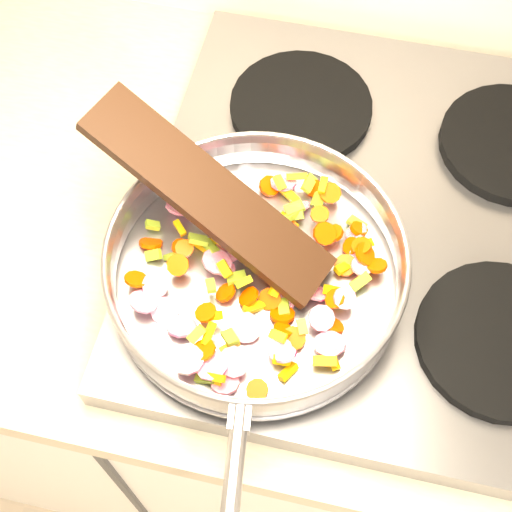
# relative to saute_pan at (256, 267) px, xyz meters

# --- Properties ---
(cooktop) EXTENTS (0.60, 0.60, 0.04)m
(cooktop) POSITION_rel_saute_pan_xyz_m (0.14, 0.13, -0.07)
(cooktop) COLOR #939399
(cooktop) RESTS_ON counter_top
(grate_fl) EXTENTS (0.19, 0.19, 0.02)m
(grate_fl) POSITION_rel_saute_pan_xyz_m (0.00, -0.01, -0.04)
(grate_fl) COLOR black
(grate_fl) RESTS_ON cooktop
(grate_fr) EXTENTS (0.19, 0.19, 0.02)m
(grate_fr) POSITION_rel_saute_pan_xyz_m (0.28, -0.01, -0.04)
(grate_fr) COLOR black
(grate_fr) RESTS_ON cooktop
(grate_bl) EXTENTS (0.19, 0.19, 0.02)m
(grate_bl) POSITION_rel_saute_pan_xyz_m (0.00, 0.27, -0.04)
(grate_bl) COLOR black
(grate_bl) RESTS_ON cooktop
(saute_pan) EXTENTS (0.38, 0.54, 0.06)m
(saute_pan) POSITION_rel_saute_pan_xyz_m (0.00, 0.00, 0.00)
(saute_pan) COLOR #9E9EA5
(saute_pan) RESTS_ON grate_fl
(vegetable_heap) EXTENTS (0.30, 0.30, 0.05)m
(vegetable_heap) POSITION_rel_saute_pan_xyz_m (0.01, 0.00, -0.01)
(vegetable_heap) COLOR #86A722
(vegetable_heap) RESTS_ON saute_pan
(wooden_spatula) EXTENTS (0.30, 0.17, 0.13)m
(wooden_spatula) POSITION_rel_saute_pan_xyz_m (-0.06, 0.05, 0.05)
(wooden_spatula) COLOR black
(wooden_spatula) RESTS_ON saute_pan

